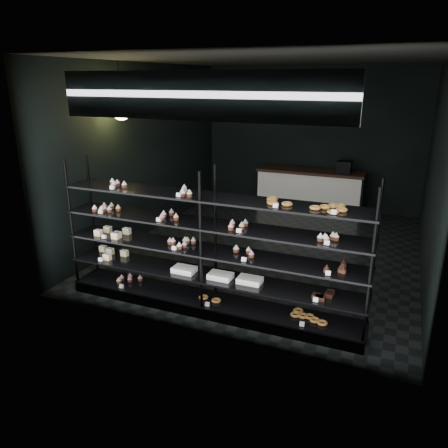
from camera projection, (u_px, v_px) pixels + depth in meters
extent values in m
cube|color=black|center=(270.00, 248.00, 7.89)|extent=(5.00, 6.00, 0.01)
cube|color=black|center=(277.00, 60.00, 6.88)|extent=(5.00, 6.00, 0.01)
cube|color=black|center=(311.00, 139.00, 10.01)|extent=(5.00, 0.01, 3.20)
cube|color=black|center=(195.00, 206.00, 4.76)|extent=(5.00, 0.01, 3.20)
cube|color=black|center=(147.00, 151.00, 8.30)|extent=(0.01, 6.00, 3.20)
cube|color=black|center=(436.00, 172.00, 6.47)|extent=(0.01, 6.00, 3.20)
cube|color=black|center=(209.00, 306.00, 5.77)|extent=(4.00, 0.50, 0.12)
cylinder|color=black|center=(72.00, 226.00, 6.01)|extent=(0.04, 0.04, 1.85)
cylinder|color=black|center=(92.00, 217.00, 6.39)|extent=(0.04, 0.04, 1.85)
cylinder|color=black|center=(201.00, 247.00, 5.28)|extent=(0.04, 0.04, 1.85)
cylinder|color=black|center=(215.00, 235.00, 5.67)|extent=(0.04, 0.04, 1.85)
cylinder|color=black|center=(370.00, 273.00, 4.56)|extent=(0.04, 0.04, 1.85)
cylinder|color=black|center=(374.00, 258.00, 4.95)|extent=(0.04, 0.04, 1.85)
cube|color=black|center=(209.00, 300.00, 5.74)|extent=(4.00, 0.50, 0.03)
cube|color=black|center=(209.00, 276.00, 5.63)|extent=(4.00, 0.50, 0.02)
cube|color=black|center=(208.00, 251.00, 5.52)|extent=(4.00, 0.50, 0.02)
cube|color=black|center=(208.00, 224.00, 5.41)|extent=(4.00, 0.50, 0.02)
cube|color=black|center=(208.00, 197.00, 5.30)|extent=(4.00, 0.50, 0.02)
cube|color=white|center=(112.00, 188.00, 5.59)|extent=(0.06, 0.04, 0.06)
cube|color=white|center=(181.00, 195.00, 5.23)|extent=(0.06, 0.04, 0.06)
cube|color=white|center=(277.00, 206.00, 4.79)|extent=(0.05, 0.04, 0.06)
cube|color=white|center=(330.00, 212.00, 4.58)|extent=(0.06, 0.04, 0.06)
cube|color=white|center=(99.00, 212.00, 5.79)|extent=(0.06, 0.04, 0.06)
cube|color=white|center=(160.00, 220.00, 5.45)|extent=(0.05, 0.04, 0.06)
cube|color=white|center=(236.00, 230.00, 5.08)|extent=(0.06, 0.04, 0.06)
cube|color=white|center=(325.00, 243.00, 4.70)|extent=(0.06, 0.04, 0.06)
cube|color=white|center=(103.00, 237.00, 5.89)|extent=(0.06, 0.04, 0.06)
cube|color=white|center=(171.00, 248.00, 5.51)|extent=(0.05, 0.04, 0.06)
cube|color=white|center=(242.00, 259.00, 5.16)|extent=(0.06, 0.04, 0.06)
cube|color=white|center=(332.00, 274.00, 4.77)|extent=(0.06, 0.04, 0.06)
cube|color=white|center=(101.00, 260.00, 6.03)|extent=(0.06, 0.04, 0.06)
cube|color=white|center=(318.00, 300.00, 4.93)|extent=(0.06, 0.04, 0.06)
cube|color=white|center=(120.00, 286.00, 6.04)|extent=(0.06, 0.04, 0.06)
cube|color=white|center=(209.00, 305.00, 5.54)|extent=(0.05, 0.04, 0.06)
cube|color=white|center=(304.00, 325.00, 5.10)|extent=(0.06, 0.04, 0.06)
cube|color=#0C1B3F|center=(196.00, 96.00, 4.47)|extent=(3.20, 0.04, 0.45)
cube|color=white|center=(195.00, 96.00, 4.45)|extent=(3.30, 0.02, 0.50)
cylinder|color=black|center=(119.00, 80.00, 6.78)|extent=(0.01, 0.01, 0.57)
sphere|color=#FFD859|center=(121.00, 110.00, 6.92)|extent=(0.33, 0.33, 0.33)
cube|color=white|center=(309.00, 193.00, 9.89)|extent=(2.28, 0.60, 0.92)
cube|color=black|center=(311.00, 171.00, 9.73)|extent=(2.37, 0.65, 0.06)
cube|color=black|center=(344.00, 167.00, 9.42)|extent=(0.30, 0.30, 0.25)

